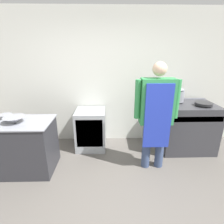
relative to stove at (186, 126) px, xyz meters
The scene contains 10 objects.
ground_plane 2.31m from the stove, 132.37° to the right, with size 14.00×14.00×0.00m, color #5B5651.
wall_back 1.82m from the stove, 163.25° to the left, with size 8.00×0.05×2.70m.
prep_counter 3.06m from the stove, 168.02° to the right, with size 1.10×0.68×0.86m.
stove is the anchor object (origin of this frame).
fridge_unit 1.92m from the stove, behind, with size 0.58×0.63×0.79m.
person_cook 1.15m from the stove, 142.74° to the right, with size 0.69×0.24×1.76m.
mixing_bowl 3.08m from the stove, 167.22° to the right, with size 0.33×0.33×0.10m.
small_bowl 3.29m from the stove, behind, with size 0.21×0.21×0.07m.
stock_pot 0.68m from the stove, 149.06° to the left, with size 0.30×0.30×0.27m.
saute_pan 0.56m from the stove, 33.56° to the right, with size 0.31×0.31×0.05m.
Camera 1 is at (-0.04, -1.50, 1.88)m, focal length 28.00 mm.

